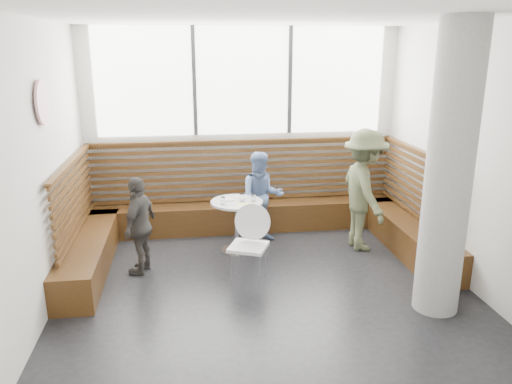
{
  "coord_description": "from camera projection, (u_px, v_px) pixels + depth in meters",
  "views": [
    {
      "loc": [
        -0.91,
        -5.41,
        2.89
      ],
      "look_at": [
        0.0,
        1.0,
        1.0
      ],
      "focal_mm": 35.0,
      "sensor_mm": 36.0,
      "label": 1
    }
  ],
  "objects": [
    {
      "name": "room",
      "position": [
        268.0,
        165.0,
        5.63
      ],
      "size": [
        5.0,
        5.0,
        3.2
      ],
      "color": "silver",
      "rests_on": "ground"
    },
    {
      "name": "glass_mid",
      "position": [
        242.0,
        197.0,
        7.12
      ],
      "size": [
        0.07,
        0.07,
        0.1
      ],
      "primitive_type": "cylinder",
      "color": "white",
      "rests_on": "cafe_table"
    },
    {
      "name": "plate_near",
      "position": [
        229.0,
        199.0,
        7.19
      ],
      "size": [
        0.19,
        0.19,
        0.01
      ],
      "primitive_type": "cylinder",
      "color": "white",
      "rests_on": "cafe_table"
    },
    {
      "name": "glass_right",
      "position": [
        253.0,
        198.0,
        7.12
      ],
      "size": [
        0.06,
        0.06,
        0.1
      ],
      "primitive_type": "cylinder",
      "color": "white",
      "rests_on": "cafe_table"
    },
    {
      "name": "cafe_chair",
      "position": [
        248.0,
        237.0,
        6.29
      ],
      "size": [
        0.47,
        0.46,
        0.98
      ],
      "rotation": [
        0.0,
        0.0,
        -0.41
      ],
      "color": "white",
      "rests_on": "ground"
    },
    {
      "name": "cafe_table",
      "position": [
        237.0,
        216.0,
        7.18
      ],
      "size": [
        0.75,
        0.75,
        0.77
      ],
      "color": "silver",
      "rests_on": "ground"
    },
    {
      "name": "child_back",
      "position": [
        262.0,
        197.0,
        7.57
      ],
      "size": [
        0.67,
        0.53,
        1.39
      ],
      "primitive_type": "imported",
      "rotation": [
        0.0,
        0.0,
        -0.0
      ],
      "color": "#637CAC",
      "rests_on": "ground"
    },
    {
      "name": "adult_man",
      "position": [
        364.0,
        190.0,
        7.23
      ],
      "size": [
        0.7,
        1.17,
        1.78
      ],
      "primitive_type": "imported",
      "rotation": [
        0.0,
        0.0,
        1.61
      ],
      "color": "#53593B",
      "rests_on": "ground"
    },
    {
      "name": "wall_art",
      "position": [
        42.0,
        103.0,
        5.48
      ],
      "size": [
        0.03,
        0.5,
        0.5
      ],
      "primitive_type": "cylinder",
      "rotation": [
        0.0,
        1.57,
        0.0
      ],
      "color": "white",
      "rests_on": "room"
    },
    {
      "name": "menu_card",
      "position": [
        245.0,
        204.0,
        6.97
      ],
      "size": [
        0.2,
        0.15,
        0.0
      ],
      "primitive_type": "cube",
      "rotation": [
        0.0,
        0.0,
        -0.08
      ],
      "color": "#A5C64C",
      "rests_on": "cafe_table"
    },
    {
      "name": "booth",
      "position": [
        249.0,
        215.0,
        7.64
      ],
      "size": [
        5.0,
        2.5,
        1.44
      ],
      "color": "#3C240F",
      "rests_on": "ground"
    },
    {
      "name": "plate_far",
      "position": [
        242.0,
        197.0,
        7.3
      ],
      "size": [
        0.2,
        0.2,
        0.01
      ],
      "primitive_type": "cylinder",
      "color": "white",
      "rests_on": "cafe_table"
    },
    {
      "name": "child_left",
      "position": [
        140.0,
        225.0,
        6.5
      ],
      "size": [
        0.58,
        0.83,
        1.3
      ],
      "primitive_type": "imported",
      "rotation": [
        0.0,
        0.0,
        -1.95
      ],
      "color": "#44413D",
      "rests_on": "ground"
    },
    {
      "name": "concrete_column",
      "position": [
        449.0,
        173.0,
        5.31
      ],
      "size": [
        0.5,
        0.5,
        3.2
      ],
      "primitive_type": "cylinder",
      "color": "gray",
      "rests_on": "ground"
    },
    {
      "name": "glass_left",
      "position": [
        223.0,
        201.0,
        6.98
      ],
      "size": [
        0.06,
        0.06,
        0.1
      ],
      "primitive_type": "cylinder",
      "color": "white",
      "rests_on": "cafe_table"
    }
  ]
}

